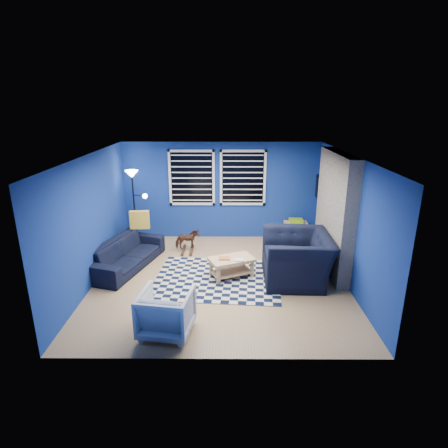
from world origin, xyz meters
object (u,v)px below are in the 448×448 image
sofa (126,254)px  cabinet (295,231)px  armchair_big (297,258)px  coffee_table (231,263)px  armchair_bent (166,312)px  floor_lamp (133,184)px  tv (321,190)px  rocking_horse (187,240)px

sofa → cabinet: sofa is taller
armchair_big → coffee_table: bearing=-92.4°
armchair_bent → cabinet: size_ratio=1.33×
floor_lamp → cabinet: bearing=3.6°
armchair_big → coffee_table: armchair_big is taller
tv → rocking_horse: 3.47m
tv → cabinet: (-0.52, 0.24, -1.14)m
tv → armchair_bent: bearing=-129.9°
armchair_bent → cabinet: armchair_bent is taller
armchair_bent → floor_lamp: size_ratio=0.43×
sofa → armchair_big: size_ratio=1.43×
sofa → rocking_horse: size_ratio=3.81×
coffee_table → floor_lamp: (-2.37, 1.91, 1.23)m
tv → floor_lamp: bearing=-179.8°
armchair_bent → rocking_horse: 3.32m
tv → coffee_table: 3.12m
tv → coffee_table: size_ratio=0.99×
sofa → armchair_big: (3.59, -0.57, 0.17)m
rocking_horse → cabinet: 2.84m
floor_lamp → coffee_table: bearing=-38.9°
armchair_big → rocking_horse: 2.77m
coffee_table → cabinet: size_ratio=1.69×
sofa → armchair_bent: size_ratio=2.65×
sofa → floor_lamp: bearing=20.2°
rocking_horse → cabinet: cabinet is taller
armchair_bent → rocking_horse: (-0.01, 3.32, -0.06)m
tv → cabinet: bearing=155.3°
coffee_table → armchair_bent: bearing=-117.8°
tv → armchair_big: (-0.90, -2.01, -0.92)m
cabinet → coffee_table: bearing=-126.2°
floor_lamp → armchair_big: bearing=-28.5°
armchair_big → cabinet: (0.38, 2.25, -0.22)m
sofa → floor_lamp: (-0.09, 1.42, 1.23)m
armchair_bent → rocking_horse: size_ratio=1.44×
tv → cabinet: 1.28m
armchair_big → armchair_bent: (-2.34, -1.86, -0.12)m
cabinet → floor_lamp: bearing=-174.6°
coffee_table → cabinet: bearing=52.0°
tv → coffee_table: bearing=-139.0°
floor_lamp → tv: bearing=0.2°
armchair_bent → coffee_table: armchair_bent is taller
armchair_bent → sofa: bearing=-54.1°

